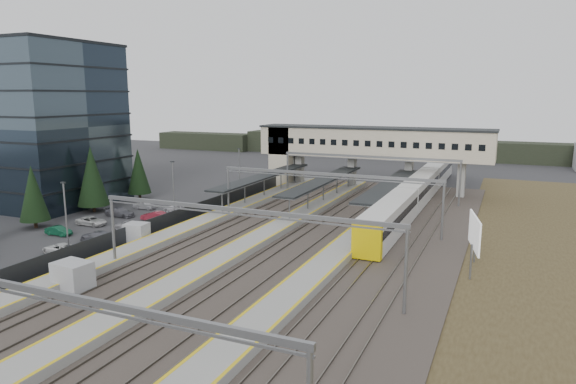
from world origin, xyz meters
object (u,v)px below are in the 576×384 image
at_px(relay_cabin_near, 73,277).
at_px(relay_cabin_far, 137,233).
at_px(billboard, 474,234).
at_px(office_building, 29,124).
at_px(train, 419,189).
at_px(footbridge, 356,145).

height_order(relay_cabin_near, relay_cabin_far, relay_cabin_near).
bearing_deg(relay_cabin_far, relay_cabin_near, -70.87).
bearing_deg(relay_cabin_near, billboard, 31.59).
xyz_separation_m(office_building, train, (56.00, 22.80, -10.01)).
relative_size(office_building, footbridge, 0.60).
distance_m(relay_cabin_far, billboard, 36.30).
bearing_deg(office_building, billboard, -6.17).
relative_size(office_building, train, 0.38).
xyz_separation_m(relay_cabin_near, billboard, (30.99, 19.06, 2.36)).
bearing_deg(relay_cabin_far, train, 53.48).
distance_m(relay_cabin_far, footbridge, 44.80).
distance_m(office_building, relay_cabin_far, 34.31).
xyz_separation_m(footbridge, billboard, (22.28, -37.13, -4.28)).
height_order(relay_cabin_near, footbridge, footbridge).
distance_m(office_building, billboard, 66.92).
distance_m(relay_cabin_far, train, 43.50).
bearing_deg(office_building, footbridge, 34.47).
distance_m(relay_cabin_near, train, 53.31).
relative_size(relay_cabin_near, relay_cabin_far, 1.23).
bearing_deg(footbridge, relay_cabin_near, -98.81).
distance_m(relay_cabin_near, billboard, 36.46).
xyz_separation_m(train, billboard, (9.99, -29.93, 1.46)).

